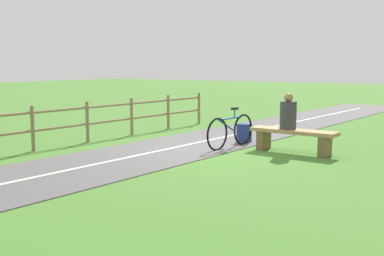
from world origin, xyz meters
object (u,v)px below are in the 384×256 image
object	(u,v)px
person_seated	(288,114)
bicycle	(231,131)
backpack	(244,133)
bench	(293,137)

from	to	relation	value
person_seated	bicycle	world-z (taller)	person_seated
person_seated	backpack	xyz separation A→B (m)	(1.36, -0.60, -0.61)
bench	bicycle	size ratio (longest dim) A/B	1.09
bicycle	bench	bearing A→B (deg)	104.98
bench	bicycle	bearing A→B (deg)	11.46
backpack	bench	bearing A→B (deg)	157.77
person_seated	backpack	world-z (taller)	person_seated
person_seated	backpack	bearing A→B (deg)	-21.21
bench	backpack	xyz separation A→B (m)	(1.50, -0.61, -0.12)
person_seated	bicycle	bearing A→B (deg)	12.61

